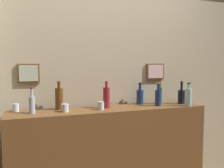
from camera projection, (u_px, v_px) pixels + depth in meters
The scene contains 13 objects.
panelled_rear_partition at pixel (102, 64), 2.71m from camera, with size 3.49×0.15×2.72m.
bar_shelf_unit at pixel (110, 156), 2.54m from camera, with size 1.99×0.39×0.99m, color brown.
liquor_bottle_whiskey at pixel (106, 97), 2.51m from camera, with size 0.07×0.07×0.27m.
liquor_bottle_gin at pixel (160, 95), 2.77m from camera, with size 0.05×0.05×0.24m.
liquor_bottle_rum at pixel (158, 97), 2.64m from camera, with size 0.07×0.07×0.25m.
liquor_bottle_brandy at pixel (181, 96), 2.77m from camera, with size 0.08×0.08×0.25m.
liquor_bottle_vodka at pixel (59, 98), 2.43m from camera, with size 0.08×0.08×0.28m.
liquor_bottle_rye at pixel (189, 97), 2.62m from camera, with size 0.07×0.07×0.25m.
liquor_bottle_vermouth at pixel (32, 104), 2.25m from camera, with size 0.06×0.06×0.24m.
liquor_bottle_scotch at pixel (140, 96), 2.75m from camera, with size 0.08×0.08×0.24m.
glass_tumbler_rocks at pixel (101, 106), 2.43m from camera, with size 0.06×0.06×0.08m.
glass_tumbler_highball at pixel (16, 108), 2.34m from camera, with size 0.06×0.06×0.07m.
glass_tumbler_shot at pixel (65, 108), 2.32m from camera, with size 0.07×0.07×0.07m.
Camera 1 is at (-0.81, -1.50, 1.45)m, focal length 39.84 mm.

